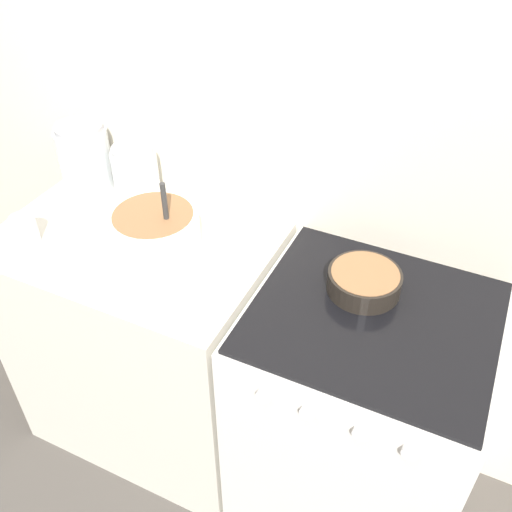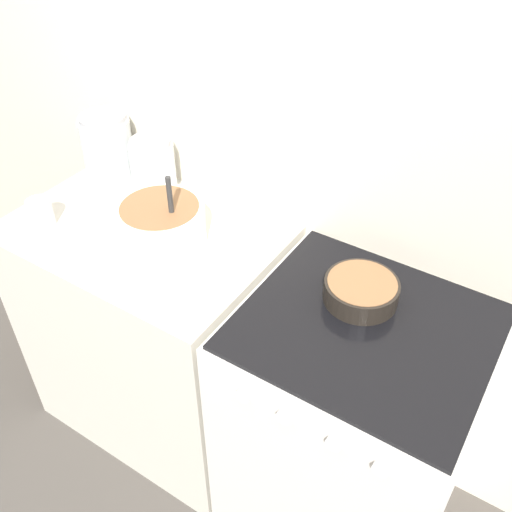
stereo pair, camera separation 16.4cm
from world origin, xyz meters
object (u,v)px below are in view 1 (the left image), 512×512
at_px(baking_pan, 364,281).
at_px(mixing_bowl, 155,230).
at_px(stove, 355,418).
at_px(storage_jar_middle, 137,178).
at_px(tin_can, 25,230).
at_px(storage_jar_left, 86,161).

bearing_deg(baking_pan, mixing_bowl, -171.21).
relative_size(stove, storage_jar_middle, 4.63).
relative_size(baking_pan, storage_jar_middle, 1.02).
height_order(stove, mixing_bowl, mixing_bowl).
bearing_deg(storage_jar_middle, tin_can, -117.39).
distance_m(baking_pan, tin_can, 1.03).
xyz_separation_m(stove, mixing_bowl, (-0.68, -0.01, 0.54)).
bearing_deg(tin_can, baking_pan, 13.09).
relative_size(mixing_bowl, tin_can, 2.90).
bearing_deg(storage_jar_middle, stove, -12.33).
xyz_separation_m(mixing_bowl, storage_jar_left, (-0.41, 0.21, 0.02)).
bearing_deg(tin_can, storage_jar_middle, 62.61).
bearing_deg(baking_pan, storage_jar_middle, 172.32).
height_order(storage_jar_left, storage_jar_middle, storage_jar_left).
xyz_separation_m(stove, tin_can, (-1.07, -0.15, 0.52)).
bearing_deg(storage_jar_middle, baking_pan, -7.68).
height_order(baking_pan, tin_can, tin_can).
bearing_deg(baking_pan, stove, -54.54).
distance_m(mixing_bowl, baking_pan, 0.63).
relative_size(storage_jar_left, tin_can, 2.53).
distance_m(stove, tin_can, 1.19).
height_order(mixing_bowl, storage_jar_middle, mixing_bowl).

